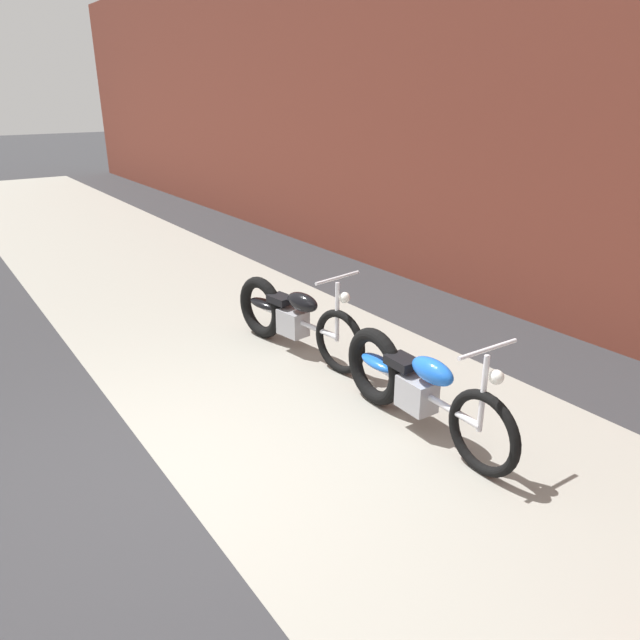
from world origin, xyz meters
name	(u,v)px	position (x,y,z in m)	size (l,w,h in m)	color
ground_plane	(171,482)	(0.00, 0.00, 0.00)	(80.00, 80.00, 0.00)	#2D2D30
sidewalk_slab	(356,413)	(0.00, 1.75, 0.00)	(36.00, 3.50, 0.01)	gray
brick_building_wall	(618,100)	(0.00, 5.20, 2.62)	(36.00, 0.50, 5.24)	brown
motorcycle_black	(288,316)	(-1.56, 2.03, 0.40)	(2.00, 0.58, 1.03)	black
motorcycle_blue	(411,384)	(0.42, 2.01, 0.40)	(2.01, 0.58, 1.03)	black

